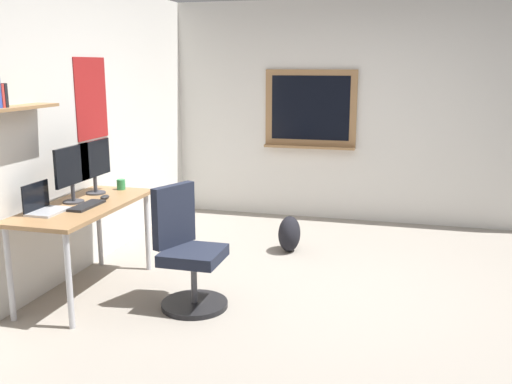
{
  "coord_description": "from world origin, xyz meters",
  "views": [
    {
      "loc": [
        -4.42,
        -0.46,
        1.85
      ],
      "look_at": [
        -0.09,
        0.72,
        0.85
      ],
      "focal_mm": 40.01,
      "sensor_mm": 36.0,
      "label": 1
    }
  ],
  "objects_px": {
    "monitor_secondary": "(95,163)",
    "coffee_mug": "(121,184)",
    "desk": "(84,214)",
    "backpack": "(289,234)",
    "monitor_primary": "(72,170)",
    "laptop": "(43,205)",
    "keyboard": "(87,206)",
    "computer_mouse": "(105,197)",
    "office_chair": "(188,256)"
  },
  "relations": [
    {
      "from": "office_chair",
      "to": "coffee_mug",
      "type": "height_order",
      "value": "office_chair"
    },
    {
      "from": "office_chair",
      "to": "backpack",
      "type": "height_order",
      "value": "office_chair"
    },
    {
      "from": "monitor_secondary",
      "to": "computer_mouse",
      "type": "relative_size",
      "value": 4.46
    },
    {
      "from": "monitor_primary",
      "to": "backpack",
      "type": "distance_m",
      "value": 2.25
    },
    {
      "from": "keyboard",
      "to": "backpack",
      "type": "height_order",
      "value": "keyboard"
    },
    {
      "from": "office_chair",
      "to": "monitor_primary",
      "type": "xyz_separation_m",
      "value": [
        0.06,
        1.0,
        0.62
      ]
    },
    {
      "from": "monitor_primary",
      "to": "backpack",
      "type": "bearing_deg",
      "value": -45.66
    },
    {
      "from": "laptop",
      "to": "keyboard",
      "type": "bearing_deg",
      "value": -42.9
    },
    {
      "from": "office_chair",
      "to": "monitor_primary",
      "type": "height_order",
      "value": "monitor_primary"
    },
    {
      "from": "monitor_primary",
      "to": "monitor_secondary",
      "type": "bearing_deg",
      "value": 0.0
    },
    {
      "from": "laptop",
      "to": "backpack",
      "type": "height_order",
      "value": "laptop"
    },
    {
      "from": "desk",
      "to": "monitor_secondary",
      "type": "height_order",
      "value": "monitor_secondary"
    },
    {
      "from": "office_chair",
      "to": "keyboard",
      "type": "relative_size",
      "value": 2.57
    },
    {
      "from": "coffee_mug",
      "to": "computer_mouse",
      "type": "bearing_deg",
      "value": -172.41
    },
    {
      "from": "desk",
      "to": "backpack",
      "type": "height_order",
      "value": "desk"
    },
    {
      "from": "monitor_secondary",
      "to": "keyboard",
      "type": "distance_m",
      "value": 0.55
    },
    {
      "from": "monitor_primary",
      "to": "backpack",
      "type": "xyz_separation_m",
      "value": [
        1.46,
        -1.49,
        -0.84
      ]
    },
    {
      "from": "desk",
      "to": "laptop",
      "type": "xyz_separation_m",
      "value": [
        -0.31,
        0.15,
        0.14
      ]
    },
    {
      "from": "office_chair",
      "to": "laptop",
      "type": "height_order",
      "value": "laptop"
    },
    {
      "from": "office_chair",
      "to": "computer_mouse",
      "type": "relative_size",
      "value": 9.13
    },
    {
      "from": "laptop",
      "to": "monitor_primary",
      "type": "relative_size",
      "value": 0.67
    },
    {
      "from": "computer_mouse",
      "to": "backpack",
      "type": "relative_size",
      "value": 0.29
    },
    {
      "from": "office_chair",
      "to": "monitor_secondary",
      "type": "distance_m",
      "value": 1.24
    },
    {
      "from": "desk",
      "to": "computer_mouse",
      "type": "bearing_deg",
      "value": -19.91
    },
    {
      "from": "monitor_secondary",
      "to": "computer_mouse",
      "type": "height_order",
      "value": "monitor_secondary"
    },
    {
      "from": "keyboard",
      "to": "backpack",
      "type": "xyz_separation_m",
      "value": [
        1.56,
        -1.32,
        -0.58
      ]
    },
    {
      "from": "monitor_primary",
      "to": "monitor_secondary",
      "type": "distance_m",
      "value": 0.34
    },
    {
      "from": "laptop",
      "to": "monitor_primary",
      "type": "xyz_separation_m",
      "value": [
        0.34,
        -0.05,
        0.22
      ]
    },
    {
      "from": "desk",
      "to": "backpack",
      "type": "distance_m",
      "value": 2.1
    },
    {
      "from": "monitor_primary",
      "to": "monitor_secondary",
      "type": "xyz_separation_m",
      "value": [
        0.34,
        0.0,
        0.0
      ]
    },
    {
      "from": "desk",
      "to": "keyboard",
      "type": "bearing_deg",
      "value": -131.89
    },
    {
      "from": "office_chair",
      "to": "laptop",
      "type": "distance_m",
      "value": 1.16
    },
    {
      "from": "keyboard",
      "to": "desk",
      "type": "bearing_deg",
      "value": 48.11
    },
    {
      "from": "desk",
      "to": "monitor_secondary",
      "type": "relative_size",
      "value": 2.96
    },
    {
      "from": "laptop",
      "to": "coffee_mug",
      "type": "height_order",
      "value": "laptop"
    },
    {
      "from": "keyboard",
      "to": "monitor_secondary",
      "type": "bearing_deg",
      "value": 21.43
    },
    {
      "from": "desk",
      "to": "coffee_mug",
      "type": "bearing_deg",
      "value": -2.59
    },
    {
      "from": "computer_mouse",
      "to": "monitor_primary",
      "type": "bearing_deg",
      "value": 135.31
    },
    {
      "from": "monitor_secondary",
      "to": "coffee_mug",
      "type": "height_order",
      "value": "monitor_secondary"
    },
    {
      "from": "desk",
      "to": "computer_mouse",
      "type": "xyz_separation_m",
      "value": [
        0.21,
        -0.08,
        0.1
      ]
    },
    {
      "from": "keyboard",
      "to": "computer_mouse",
      "type": "relative_size",
      "value": 3.56
    },
    {
      "from": "computer_mouse",
      "to": "keyboard",
      "type": "bearing_deg",
      "value": 180.0
    },
    {
      "from": "desk",
      "to": "keyboard",
      "type": "relative_size",
      "value": 3.71
    },
    {
      "from": "coffee_mug",
      "to": "backpack",
      "type": "xyz_separation_m",
      "value": [
        0.9,
        -1.37,
        -0.62
      ]
    },
    {
      "from": "desk",
      "to": "coffee_mug",
      "type": "relative_size",
      "value": 14.93
    },
    {
      "from": "desk",
      "to": "monitor_primary",
      "type": "height_order",
      "value": "monitor_primary"
    },
    {
      "from": "office_chair",
      "to": "computer_mouse",
      "type": "xyz_separation_m",
      "value": [
        0.24,
        0.83,
        0.36
      ]
    },
    {
      "from": "monitor_secondary",
      "to": "keyboard",
      "type": "xyz_separation_m",
      "value": [
        -0.45,
        -0.18,
        -0.26
      ]
    },
    {
      "from": "desk",
      "to": "monitor_primary",
      "type": "relative_size",
      "value": 2.96
    },
    {
      "from": "monitor_primary",
      "to": "coffee_mug",
      "type": "bearing_deg",
      "value": -12.77
    }
  ]
}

